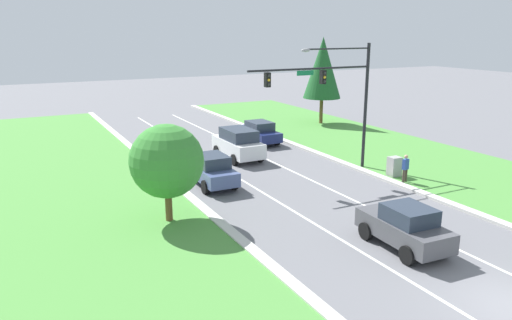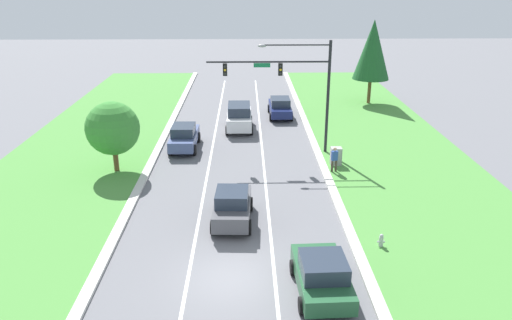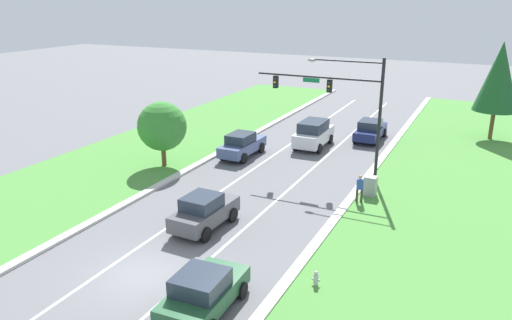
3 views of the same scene
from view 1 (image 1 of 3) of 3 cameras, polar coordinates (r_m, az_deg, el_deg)
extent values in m
cylinder|color=black|center=(31.76, 12.40, 5.92)|extent=(0.20, 0.20, 7.77)
cylinder|color=black|center=(29.06, 6.35, 10.33)|extent=(8.15, 0.12, 0.12)
cube|color=#147042|center=(28.86, 5.65, 9.88)|extent=(1.10, 0.04, 0.28)
cylinder|color=black|center=(30.05, 9.40, 12.44)|extent=(4.48, 0.09, 0.09)
ellipsoid|color=gray|center=(28.78, 5.71, 12.37)|extent=(0.56, 0.28, 0.20)
cube|color=black|center=(29.56, 7.66, 9.39)|extent=(0.28, 0.32, 0.80)
sphere|color=#2D2D2D|center=(29.40, 7.86, 9.80)|extent=(0.16, 0.16, 0.16)
sphere|color=yellow|center=(29.42, 7.85, 9.35)|extent=(0.16, 0.16, 0.16)
sphere|color=#2D2D2D|center=(29.44, 7.83, 8.90)|extent=(0.16, 0.16, 0.16)
cube|color=black|center=(27.64, 1.31, 9.15)|extent=(0.28, 0.32, 0.80)
sphere|color=#2D2D2D|center=(27.47, 1.48, 9.60)|extent=(0.16, 0.16, 0.16)
sphere|color=yellow|center=(27.49, 1.48, 9.12)|extent=(0.16, 0.16, 0.16)
sphere|color=#2D2D2D|center=(27.52, 1.48, 8.64)|extent=(0.16, 0.16, 0.16)
cube|color=white|center=(33.79, -2.07, 1.54)|extent=(1.97, 4.59, 0.97)
cube|color=#283342|center=(33.51, -2.00, 2.94)|extent=(1.76, 2.76, 0.76)
cylinder|color=black|center=(35.55, -1.68, 1.41)|extent=(0.25, 0.75, 0.75)
cylinder|color=black|center=(34.79, -4.48, 1.07)|extent=(0.25, 0.75, 0.75)
cylinder|color=black|center=(33.09, 0.48, 0.41)|extent=(0.25, 0.75, 0.75)
cylinder|color=black|center=(32.27, -2.49, 0.02)|extent=(0.25, 0.75, 0.75)
cube|color=#475684|center=(28.28, -5.26, -1.35)|extent=(1.79, 4.62, 0.75)
cube|color=#283342|center=(27.85, -5.09, -0.09)|extent=(1.58, 2.09, 0.67)
cylinder|color=black|center=(29.96, -4.73, -1.17)|extent=(0.25, 0.76, 0.76)
cylinder|color=black|center=(29.40, -7.79, -1.56)|extent=(0.25, 0.76, 0.76)
cylinder|color=black|center=(27.44, -2.51, -2.63)|extent=(0.25, 0.76, 0.76)
cylinder|color=black|center=(26.83, -5.82, -3.10)|extent=(0.25, 0.76, 0.76)
cube|color=#4C4C51|center=(21.03, 16.50, -7.63)|extent=(1.92, 4.18, 0.79)
cube|color=#283342|center=(20.60, 17.09, -5.99)|extent=(1.66, 1.91, 0.65)
cylinder|color=black|center=(22.59, 15.96, -7.10)|extent=(0.27, 0.76, 0.75)
cylinder|color=black|center=(21.56, 12.45, -7.93)|extent=(0.27, 0.76, 0.75)
cylinder|color=black|center=(20.90, 20.53, -9.30)|extent=(0.27, 0.76, 0.75)
cylinder|color=black|center=(19.79, 16.95, -10.37)|extent=(0.27, 0.76, 0.75)
cube|color=navy|center=(38.76, 0.22, 3.02)|extent=(1.82, 4.68, 0.70)
cube|color=#283342|center=(38.38, 0.42, 3.94)|extent=(1.62, 2.11, 0.66)
cylinder|color=black|center=(40.48, 0.36, 3.02)|extent=(0.25, 0.70, 0.70)
cylinder|color=black|center=(39.71, -1.87, 2.78)|extent=(0.25, 0.70, 0.70)
cylinder|color=black|center=(38.01, 2.41, 2.24)|extent=(0.25, 0.70, 0.70)
cylinder|color=black|center=(37.18, 0.08, 1.97)|extent=(0.25, 0.70, 0.70)
cube|color=#9E9E99|center=(30.72, 15.52, -0.80)|extent=(0.70, 0.60, 1.24)
cylinder|color=#42382D|center=(29.59, 16.49, -1.86)|extent=(0.14, 0.14, 0.84)
cylinder|color=#42382D|center=(29.81, 16.76, -1.76)|extent=(0.14, 0.14, 0.84)
cube|color=#2D4C99|center=(29.51, 16.73, -0.47)|extent=(0.42, 0.31, 0.60)
sphere|color=tan|center=(29.40, 16.79, 0.36)|extent=(0.22, 0.22, 0.22)
cylinder|color=brown|center=(46.83, 7.45, 5.58)|extent=(0.32, 0.32, 2.44)
cone|color=#1E5628|center=(46.38, 7.62, 10.41)|extent=(3.43, 3.43, 5.48)
cylinder|color=brown|center=(23.10, -9.94, -5.08)|extent=(0.32, 0.32, 1.63)
sphere|color=#388433|center=(22.49, -10.17, -0.13)|extent=(3.33, 3.33, 3.33)
camera|label=2|loc=(17.27, 96.77, 9.65)|focal=35.00mm
camera|label=3|loc=(26.86, 77.24, 9.26)|focal=35.00mm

